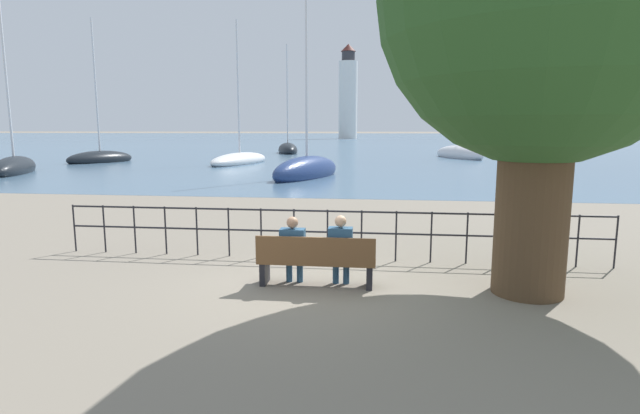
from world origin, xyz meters
The scene contains 14 objects.
ground_plane centered at (0.00, 0.00, 0.00)m, with size 1000.00×1000.00×0.00m, color gray.
harbor_water centered at (0.00, 160.89, 0.00)m, with size 600.00×300.00×0.01m.
shade_tree centered at (3.53, 0.01, 4.61)m, with size 5.14×5.14×7.27m.
park_bench centered at (0.00, -0.07, 0.44)m, with size 2.04×0.45×0.90m.
seated_person_left centered at (-0.42, 0.01, 0.67)m, with size 0.43×0.35×1.21m.
seated_person_right centered at (0.42, 0.01, 0.68)m, with size 0.41×0.35×1.25m.
promenade_railing centered at (0.00, 1.78, 0.69)m, with size 11.34×0.04×1.05m.
sailboat_0 centered at (-21.75, 30.08, 0.34)m, with size 4.52×6.22×11.75m.
sailboat_1 centered at (-3.06, 19.37, 0.38)m, with size 3.95×7.22×10.10m.
sailboat_2 centered at (8.31, 39.84, 0.36)m, with size 4.63×7.96×8.36m.
sailboat_3 centered at (-9.98, 29.95, 0.30)m, with size 3.72×8.66×11.24m.
sailboat_4 centered at (-21.48, 20.02, 0.35)m, with size 4.57×7.10×11.02m.
sailboat_5 centered at (-9.39, 47.25, 0.39)m, with size 3.82×7.06×12.38m.
harbor_lighthouse centered at (-8.49, 134.35, 12.07)m, with size 5.20×5.20×25.96m.
Camera 1 is at (1.08, -8.33, 2.70)m, focal length 28.00 mm.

